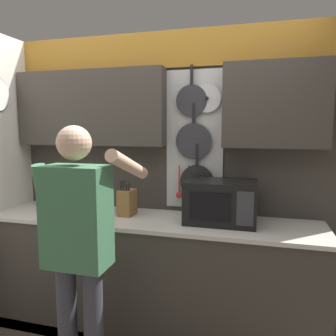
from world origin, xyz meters
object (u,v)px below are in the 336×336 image
(knife_block, at_px, (127,202))
(utensil_crock, at_px, (92,202))
(microwave, at_px, (221,202))
(person, at_px, (78,238))

(knife_block, relative_size, utensil_crock, 0.80)
(microwave, distance_m, knife_block, 0.74)
(utensil_crock, height_order, person, person)
(microwave, bearing_deg, knife_block, 179.93)
(microwave, height_order, knife_block, microwave)
(microwave, height_order, person, person)
(utensil_crock, xyz_separation_m, person, (0.28, -0.70, -0.05))
(utensil_crock, bearing_deg, person, -67.88)
(utensil_crock, bearing_deg, knife_block, -0.05)
(knife_block, distance_m, utensil_crock, 0.31)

